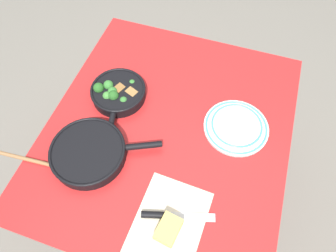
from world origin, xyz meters
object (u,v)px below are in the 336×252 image
(skillet_eggs, at_px, (89,152))
(grater_knife, at_px, (167,216))
(cheese_block, at_px, (168,229))
(wooden_spoon, at_px, (50,165))
(skillet_broccoli, at_px, (118,93))
(dinner_plate_stack, at_px, (236,126))

(skillet_eggs, height_order, grater_knife, skillet_eggs)
(grater_knife, distance_m, cheese_block, 0.05)
(skillet_eggs, relative_size, cheese_block, 3.88)
(cheese_block, bearing_deg, wooden_spoon, 80.27)
(skillet_broccoli, bearing_deg, skillet_eggs, -11.47)
(wooden_spoon, distance_m, grater_knife, 0.48)
(cheese_block, relative_size, dinner_plate_stack, 0.40)
(skillet_broccoli, relative_size, wooden_spoon, 1.01)
(skillet_eggs, distance_m, grater_knife, 0.37)
(skillet_broccoli, bearing_deg, cheese_block, 26.40)
(wooden_spoon, height_order, cheese_block, cheese_block)
(skillet_broccoli, bearing_deg, wooden_spoon, -30.44)
(skillet_eggs, bearing_deg, grater_knife, -44.71)
(skillet_broccoli, height_order, grater_knife, skillet_broccoli)
(skillet_broccoli, height_order, skillet_eggs, skillet_broccoli)
(skillet_eggs, relative_size, grater_knife, 1.60)
(wooden_spoon, bearing_deg, skillet_broccoli, 68.28)
(skillet_eggs, bearing_deg, cheese_block, -49.72)
(skillet_eggs, distance_m, cheese_block, 0.41)
(skillet_eggs, height_order, cheese_block, skillet_eggs)
(wooden_spoon, xyz_separation_m, cheese_block, (-0.08, -0.49, 0.01))
(skillet_broccoli, xyz_separation_m, grater_knife, (-0.41, -0.36, -0.02))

